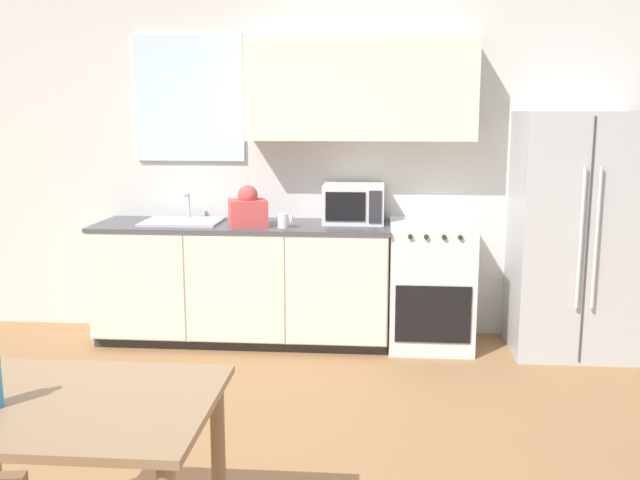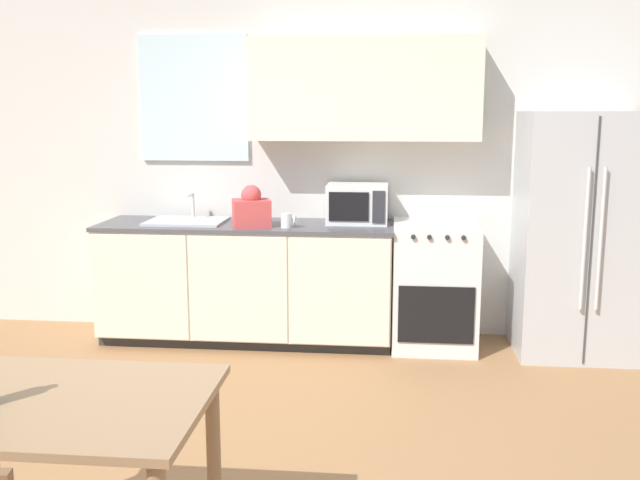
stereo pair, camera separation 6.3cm
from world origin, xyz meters
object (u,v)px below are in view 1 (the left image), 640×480
at_px(microwave, 354,203).
at_px(dining_table, 64,432).
at_px(refrigerator, 573,234).
at_px(coffee_mug, 284,220).
at_px(oven_range, 430,285).

distance_m(microwave, dining_table, 3.18).
xyz_separation_m(refrigerator, dining_table, (-2.44, -2.89, -0.23)).
relative_size(microwave, coffee_mug, 4.11).
xyz_separation_m(coffee_mug, dining_table, (-0.39, -2.75, -0.32)).
bearing_deg(oven_range, microwave, 170.15).
xyz_separation_m(refrigerator, microwave, (-1.56, 0.13, 0.18)).
xyz_separation_m(oven_range, refrigerator, (0.99, -0.03, 0.40)).
relative_size(oven_range, microwave, 2.06).
bearing_deg(coffee_mug, oven_range, 9.22).
height_order(refrigerator, dining_table, refrigerator).
relative_size(refrigerator, microwave, 3.85).
bearing_deg(microwave, coffee_mug, -150.75).
distance_m(refrigerator, dining_table, 3.79).
xyz_separation_m(microwave, coffee_mug, (-0.48, -0.27, -0.09)).
height_order(microwave, dining_table, microwave).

